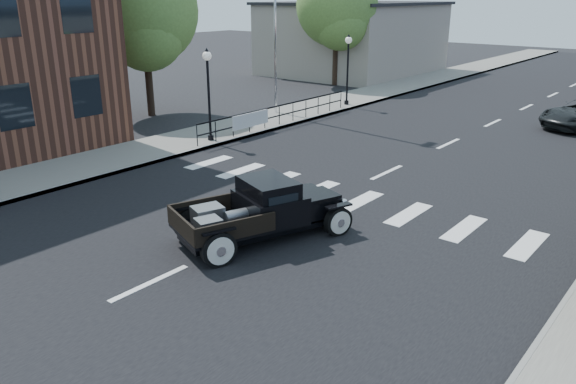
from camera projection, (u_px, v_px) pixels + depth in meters
The scene contains 12 objects.
ground at pixel (247, 239), 14.05m from camera, with size 120.00×120.00×0.00m, color black.
road at pixel (476, 131), 25.02m from camera, with size 14.00×80.00×0.02m, color black.
road_markings at pixel (426, 155), 21.37m from camera, with size 12.00×60.00×0.06m, color silver, non-canonical shape.
sidewalk_left at pixel (322, 106), 30.05m from camera, with size 3.00×80.00×0.15m, color gray.
low_building_left at pixel (353, 39), 42.61m from camera, with size 10.00×12.00×5.00m, color gray.
railing at pixel (279, 113), 25.49m from camera, with size 0.08×10.00×1.00m, color black, non-canonical shape.
banner at pixel (251, 125), 24.04m from camera, with size 0.04×2.20×0.60m, color silver, non-canonical shape.
lamp_post_b at pixel (209, 95), 22.29m from camera, with size 0.36×0.36×3.66m, color black, non-canonical shape.
lamp_post_c at pixel (348, 70), 29.61m from camera, with size 0.36×0.36×3.66m, color black, non-canonical shape.
big_tree_near at pixel (145, 37), 26.95m from camera, with size 5.18×5.18×7.61m, color #517632, non-canonical shape.
big_tree_far at pixel (336, 25), 36.28m from camera, with size 5.25×5.25×7.71m, color #517632, non-canonical shape.
hotrod_pickup at pixel (261, 209), 13.81m from camera, with size 2.10×4.49×1.56m, color black, non-canonical shape.
Camera 1 is at (8.90, -9.32, 5.80)m, focal length 35.00 mm.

